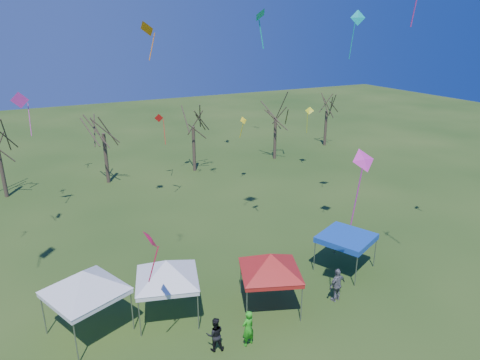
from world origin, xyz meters
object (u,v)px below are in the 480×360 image
object	(u,v)px
tree_4	(276,103)
tent_white_mid	(166,264)
person_green	(248,328)
tent_red	(271,257)
tree_3	(192,110)
tree_5	(328,98)
tent_white_west	(83,275)
tent_blue	(346,238)
person_dark	(215,334)
person_grey	(337,285)
tree_2	(101,115)

from	to	relation	value
tree_4	tent_white_mid	xyz separation A→B (m)	(-18.76, -20.86, -3.17)
person_green	tent_red	bearing A→B (deg)	-153.52
tree_3	tree_4	size ratio (longest dim) A/B	1.00
tree_5	tent_white_mid	xyz separation A→B (m)	(-27.13, -22.92, -2.84)
tree_4	tent_white_west	bearing A→B (deg)	-137.82
tree_3	tent_blue	bearing A→B (deg)	-86.82
person_dark	tree_4	bearing A→B (deg)	-109.92
tent_white_west	tree_3	bearing A→B (deg)	57.20
tent_white_west	tent_blue	distance (m)	14.41
tree_4	tent_red	world-z (taller)	tree_4
tent_white_mid	tree_5	bearing A→B (deg)	40.19
person_grey	person_dark	xyz separation A→B (m)	(-7.14, -0.48, -0.12)
tree_2	tree_5	size ratio (longest dim) A/B	1.10
tree_5	tent_white_mid	bearing A→B (deg)	-139.81
tent_white_mid	person_green	xyz separation A→B (m)	(2.51, -3.64, -2.00)
tree_2	tent_blue	size ratio (longest dim) A/B	2.23
tree_5	tent_white_west	xyz separation A→B (m)	(-30.84, -22.43, -2.66)
tree_2	person_dark	xyz separation A→B (m)	(0.02, -24.50, -5.48)
tent_blue	person_green	xyz separation A→B (m)	(-8.12, -3.14, -1.12)
tent_white_mid	tent_red	world-z (taller)	tent_white_mid
tree_5	tent_white_west	world-z (taller)	tree_5
person_dark	tent_white_west	bearing A→B (deg)	-21.88
tent_red	tent_white_mid	bearing A→B (deg)	160.99
tree_3	tent_blue	world-z (taller)	tree_3
tent_blue	person_dark	bearing A→B (deg)	-163.86
tree_2	tree_5	xyz separation A→B (m)	(26.09, 1.69, -0.56)
tent_white_west	tent_red	world-z (taller)	tent_white_west
tent_white_mid	person_green	distance (m)	4.86
tent_white_west	person_green	xyz separation A→B (m)	(6.22, -4.13, -2.18)
tree_2	tree_4	xyz separation A→B (m)	(17.72, -0.38, -0.23)
tent_white_west	tent_red	distance (m)	8.78
tree_4	tent_white_west	xyz separation A→B (m)	(-22.47, -20.37, -2.99)
tree_2	tree_4	bearing A→B (deg)	-1.22
tree_5	tent_blue	xyz separation A→B (m)	(-16.50, -23.42, -3.72)
tent_red	tent_blue	bearing A→B (deg)	11.22
tent_blue	person_grey	size ratio (longest dim) A/B	1.97
tree_3	tent_red	bearing A→B (deg)	-101.62
tree_5	tent_white_west	distance (m)	38.23
tent_white_west	tent_red	bearing A→B (deg)	-14.16
tent_white_west	tree_5	bearing A→B (deg)	36.03
tree_5	tent_red	size ratio (longest dim) A/B	1.98
tree_2	tree_3	distance (m)	8.41
tent_white_west	person_green	size ratio (longest dim) A/B	2.24
tent_white_west	person_grey	bearing A→B (deg)	-15.38
tent_white_mid	person_green	bearing A→B (deg)	-55.42
tent_white_west	person_grey	size ratio (longest dim) A/B	2.13
tree_2	person_dark	distance (m)	25.11
tree_4	person_grey	world-z (taller)	tree_4
tree_4	tree_5	xyz separation A→B (m)	(8.37, 2.06, -0.33)
person_grey	tree_2	bearing A→B (deg)	-82.70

